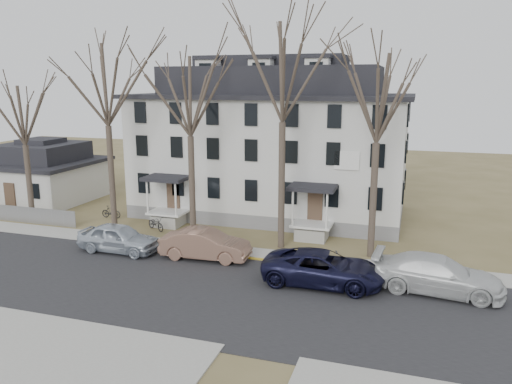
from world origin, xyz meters
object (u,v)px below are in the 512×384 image
(tree_center, at_px, (283,65))
(bicycle_right, at_px, (111,212))
(small_house, at_px, (44,175))
(car_tan, at_px, (205,245))
(car_silver, at_px, (119,239))
(car_white, at_px, (437,275))
(tree_mid_right, at_px, (379,92))
(tree_bungalow, at_px, (22,111))
(car_navy, at_px, (323,269))
(tree_mid_left, at_px, (189,91))
(boarding_house, at_px, (271,145))
(bicycle_left, at_px, (156,224))
(tree_far_left, at_px, (105,79))

(tree_center, distance_m, bicycle_right, 17.78)
(small_house, distance_m, car_tan, 21.65)
(car_silver, bearing_deg, car_white, -90.35)
(tree_mid_right, relative_size, car_tan, 2.43)
(tree_center, xyz_separation_m, tree_bungalow, (-19.00, 0.00, -2.97))
(tree_center, relative_size, tree_mid_right, 1.15)
(tree_mid_right, xyz_separation_m, car_navy, (-1.93, -5.08, -8.75))
(tree_mid_left, relative_size, tree_bungalow, 1.18)
(small_house, relative_size, tree_mid_left, 0.68)
(small_house, height_order, car_silver, small_house)
(boarding_house, bearing_deg, tree_mid_left, -110.20)
(tree_bungalow, distance_m, bicycle_left, 12.43)
(tree_center, distance_m, tree_bungalow, 19.23)
(tree_center, bearing_deg, car_navy, -54.92)
(boarding_house, bearing_deg, car_white, -46.01)
(small_house, relative_size, car_navy, 1.41)
(car_silver, relative_size, car_navy, 0.82)
(tree_mid_left, height_order, bicycle_right, tree_mid_left)
(tree_center, xyz_separation_m, car_silver, (-9.15, -3.88, -10.23))
(car_white, height_order, bicycle_right, car_white)
(car_navy, distance_m, car_white, 5.55)
(car_tan, relative_size, car_white, 0.84)
(small_house, height_order, car_tan, small_house)
(car_silver, xyz_separation_m, car_tan, (5.50, 0.46, 0.00))
(small_house, relative_size, car_white, 1.40)
(car_silver, height_order, car_tan, car_tan)
(car_tan, bearing_deg, tree_center, -50.16)
(tree_bungalow, relative_size, bicycle_right, 6.86)
(car_tan, bearing_deg, bicycle_left, 49.51)
(tree_far_left, bearing_deg, tree_center, 0.00)
(tree_far_left, bearing_deg, small_house, 150.61)
(boarding_house, distance_m, car_tan, 12.44)
(car_white, bearing_deg, tree_mid_right, 43.73)
(car_tan, distance_m, bicycle_right, 12.01)
(boarding_house, xyz_separation_m, tree_bungalow, (-16.00, -8.15, 2.74))
(tree_mid_right, distance_m, bicycle_right, 21.71)
(boarding_house, bearing_deg, tree_far_left, -137.82)
(car_tan, bearing_deg, bicycle_right, 56.54)
(car_silver, bearing_deg, small_house, 55.08)
(tree_far_left, relative_size, car_silver, 2.72)
(tree_bungalow, bearing_deg, car_tan, -12.54)
(tree_mid_left, bearing_deg, small_house, 159.97)
(tree_far_left, xyz_separation_m, bicycle_left, (2.77, 0.82, -9.86))
(tree_mid_left, xyz_separation_m, car_navy, (9.57, -5.08, -8.75))
(car_silver, height_order, bicycle_left, car_silver)
(tree_center, xyz_separation_m, car_tan, (-3.65, -3.41, -10.22))
(boarding_house, relative_size, car_tan, 3.97)
(tree_center, height_order, tree_mid_right, tree_center)
(bicycle_left, bearing_deg, tree_far_left, 135.91)
(small_house, bearing_deg, tree_bungalow, -57.16)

